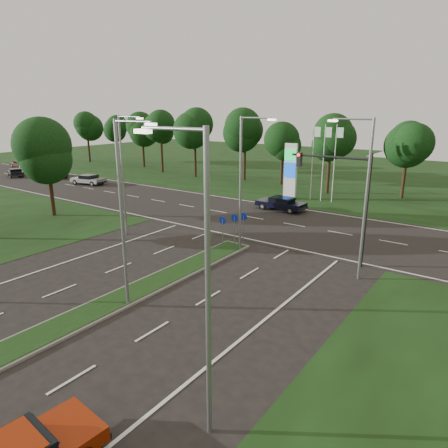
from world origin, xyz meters
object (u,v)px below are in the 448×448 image
Objects in this scene: far_car_a at (88,179)px; far_car_c at (16,172)px; far_car_d at (20,164)px; navy_sedan at (281,203)px; far_car_b at (55,172)px.

far_car_a reaches higher than far_car_c.
far_car_a is 23.40m from far_car_d.
navy_sedan is 0.93× the size of far_car_b.
navy_sedan is at bearing -96.13° from far_car_a.
far_car_d is at bearing 79.64° from far_car_c.
far_car_c is 1.13× the size of far_car_d.
navy_sedan is at bearing -62.90° from far_car_c.
far_car_a is at bearing 95.98° from navy_sedan.
navy_sedan is 41.38m from far_car_c.
far_car_a is 1.07× the size of far_car_c.
far_car_b is at bearing 93.86° from navy_sedan.
navy_sedan reaches higher than far_car_a.
navy_sedan is 27.04m from far_car_a.
far_car_b is 14.81m from far_car_d.
far_car_d is (-50.11, 1.00, -0.10)m from navy_sedan.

